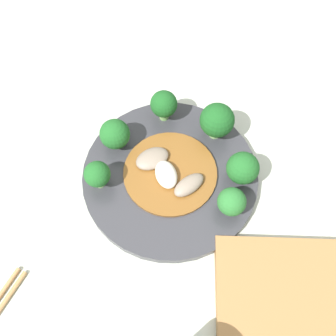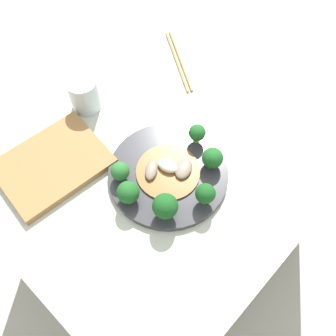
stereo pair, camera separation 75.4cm
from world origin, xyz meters
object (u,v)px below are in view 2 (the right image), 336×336
Objects in this scene: broccoli_west at (197,133)px; broccoli_northeast at (165,206)px; drinking_glass at (84,94)px; broccoli_east at (128,193)px; broccoli_southeast at (120,171)px; cutting_board at (53,164)px; broccoli_northwest at (212,158)px; broccoli_north at (205,194)px; stirfry_center at (169,170)px; plate at (168,174)px; chopsticks at (178,61)px.

broccoli_west is 0.21m from broccoli_northeast.
broccoli_east is at bearing 67.68° from drinking_glass.
broccoli_southeast is 0.18m from cutting_board.
broccoli_east is 0.09m from broccoli_northeast.
broccoli_northwest is at bearing -177.51° from broccoli_northeast.
broccoli_west is 0.80× the size of broccoli_northeast.
cutting_board is (0.06, -0.21, -0.04)m from broccoli_east.
broccoli_northeast is at bearing 108.69° from broccoli_east.
stirfry_center is at bearing -90.69° from broccoli_north.
broccoli_southeast is 0.34× the size of stirfry_center.
broccoli_east is 0.38× the size of stirfry_center.
broccoli_north is at bearing 115.71° from broccoli_southeast.
broccoli_northeast reaches higher than broccoli_east.
stirfry_center is at bearing -162.42° from plate.
plate is at bearing 38.74° from chopsticks.
drinking_glass is at bearing -90.73° from broccoli_north.
broccoli_east is 0.23m from broccoli_west.
cutting_board is at bearing -51.94° from plate.
plate is 0.29m from cutting_board.
broccoli_west is 0.21× the size of cutting_board.
drinking_glass is (-0.09, -0.24, 0.00)m from broccoli_southeast.
drinking_glass is (-0.09, -0.38, -0.01)m from broccoli_northeast.
broccoli_southeast is at bearing -16.72° from broccoli_west.
plate is at bearing 5.08° from broccoli_west.
chopsticks is (-0.30, -0.24, -0.00)m from plate.
broccoli_southeast is 0.93× the size of broccoli_west.
stirfry_center is (-0.00, -0.11, -0.03)m from broccoli_north.
cutting_board is at bearing -72.65° from broccoli_northeast.
broccoli_northwest is 0.10m from broccoli_north.
cutting_board is at bearing -62.32° from broccoli_north.
broccoli_north reaches higher than chopsticks.
cutting_board is at bearing 1.88° from chopsticks.
cutting_board is (0.09, -0.30, -0.05)m from broccoli_northeast.
stirfry_center is (0.08, -0.06, -0.03)m from broccoli_northwest.
chopsticks is (-0.29, 0.07, -0.04)m from drinking_glass.
broccoli_east is at bearing -8.36° from plate.
plate is 4.92× the size of broccoli_east.
broccoli_west is at bearing -157.86° from broccoli_northeast.
stirfry_center is at bearing 38.89° from chopsticks.
plate is 0.12m from broccoli_west.
broccoli_northeast is 1.15× the size of broccoli_north.
broccoli_southeast is (0.09, -0.07, 0.04)m from plate.
broccoli_west reaches higher than cutting_board.
drinking_glass is (-0.01, -0.31, 0.04)m from plate.
broccoli_north is 0.66× the size of drinking_glass.
plate is at bearing -89.30° from broccoli_north.
broccoli_north is 0.22× the size of cutting_board.
cutting_board is (0.29, -0.21, -0.04)m from broccoli_west.
broccoli_east reaches higher than stirfry_center.
broccoli_northwest reaches higher than plate.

